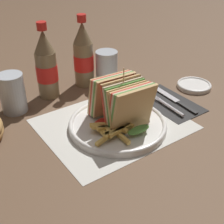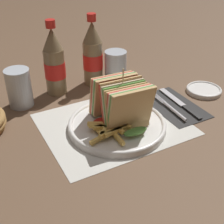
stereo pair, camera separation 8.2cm
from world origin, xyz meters
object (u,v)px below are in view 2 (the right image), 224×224
Objects in this scene: fork at (171,108)px; glass_near at (116,70)px; club_sandwich at (122,103)px; coke_bottle_far at (93,55)px; plate_main at (116,125)px; glass_far at (20,90)px; knife at (180,103)px; coke_bottle_near at (54,63)px; side_saucer at (204,90)px.

glass_near is at bearing 107.12° from fork.
club_sandwich is 0.72× the size of coke_bottle_far.
glass_far is (-0.19, 0.24, 0.04)m from plate_main.
coke_bottle_far is (0.05, 0.28, 0.03)m from club_sandwich.
glass_near is at bearing 61.18° from plate_main.
coke_bottle_far is 0.09m from glass_near.
coke_bottle_near is (-0.30, 0.25, 0.09)m from knife.
coke_bottle_near reaches higher than club_sandwich.
plate_main reaches higher than fork.
club_sandwich is at bearing -100.12° from coke_bottle_far.
knife is at bearing -28.26° from glass_far.
knife is at bearing -57.48° from coke_bottle_far.
side_saucer is at bearing 7.40° from plate_main.
glass_far is at bearing 127.87° from plate_main.
side_saucer is at bearing -38.81° from coke_bottle_far.
plate_main is 0.23m from knife.
coke_bottle_near reaches higher than knife.
knife is 0.24m from glass_near.
fork is 0.24m from glass_near.
coke_bottle_far reaches higher than plate_main.
coke_bottle_far is 0.26m from glass_far.
coke_bottle_far is at bearing 141.19° from side_saucer.
plate_main reaches higher than side_saucer.
fork is 0.76× the size of coke_bottle_near.
glass_far is at bearing -172.63° from coke_bottle_far.
club_sandwich is 1.50× the size of side_saucer.
coke_bottle_far is (-0.12, 0.27, 0.09)m from fork.
fork is at bearing -32.67° from glass_far.
knife is 1.74× the size of glass_far.
coke_bottle_near is 2.04× the size of glass_far.
fork reaches higher than knife.
coke_bottle_far is at bearing 7.37° from glass_far.
coke_bottle_near reaches higher than plate_main.
coke_bottle_far is 2.08× the size of side_saucer.
plate_main is 2.33× the size of side_saucer.
glass_far is (-0.12, -0.03, -0.05)m from coke_bottle_near.
club_sandwich reaches higher than plate_main.
club_sandwich is 0.22m from knife.
plate_main is 0.18m from fork.
club_sandwich is 0.85× the size of knife.
plate_main is 0.29m from coke_bottle_near.
club_sandwich is at bearing -9.75° from plate_main.
glass_far is (-0.31, 0.01, 0.00)m from glass_near.
side_saucer is (0.22, -0.19, -0.04)m from glass_near.
club_sandwich reaches higher than fork.
plate_main reaches higher than knife.
side_saucer is (0.42, -0.22, -0.09)m from coke_bottle_near.
glass_near is at bearing -10.14° from coke_bottle_near.
coke_bottle_far is (0.13, 0.01, 0.00)m from coke_bottle_near.
knife is 0.47m from glass_far.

